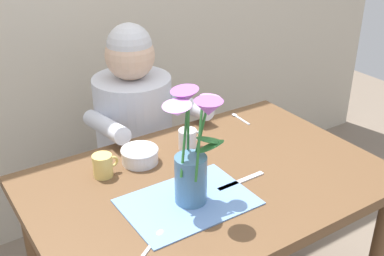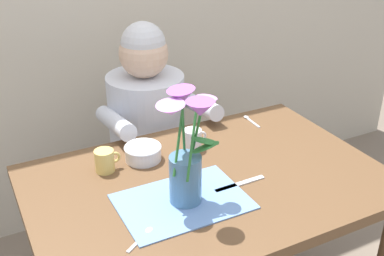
% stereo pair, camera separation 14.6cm
% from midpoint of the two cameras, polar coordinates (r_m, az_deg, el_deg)
% --- Properties ---
extents(dining_table, '(1.20, 0.80, 0.74)m').
position_cam_midpoint_polar(dining_table, '(1.69, 4.46, -8.90)').
color(dining_table, brown).
rests_on(dining_table, ground_plane).
extents(seated_person, '(0.45, 0.47, 1.14)m').
position_cam_midpoint_polar(seated_person, '(2.20, -3.36, -2.08)').
color(seated_person, '#4C4C56').
rests_on(seated_person, ground_plane).
extents(striped_placemat, '(0.40, 0.28, 0.00)m').
position_cam_midpoint_polar(striped_placemat, '(1.52, 1.63, -8.84)').
color(striped_placemat, '#6B93D1').
rests_on(striped_placemat, dining_table).
extents(flower_vase, '(0.22, 0.22, 0.37)m').
position_cam_midpoint_polar(flower_vase, '(1.43, 2.30, -2.92)').
color(flower_vase, teal).
rests_on(flower_vase, dining_table).
extents(ceramic_bowl, '(0.14, 0.14, 0.06)m').
position_cam_midpoint_polar(ceramic_bowl, '(1.73, -3.47, -2.96)').
color(ceramic_bowl, white).
rests_on(ceramic_bowl, dining_table).
extents(dinner_knife, '(0.19, 0.02, 0.00)m').
position_cam_midpoint_polar(dinner_knife, '(1.61, 8.32, -6.69)').
color(dinner_knife, silver).
rests_on(dinner_knife, dining_table).
extents(ceramic_mug, '(0.09, 0.07, 0.08)m').
position_cam_midpoint_polar(ceramic_mug, '(1.79, 2.45, -1.41)').
color(ceramic_mug, silver).
rests_on(ceramic_mug, dining_table).
extents(tea_cup, '(0.09, 0.07, 0.08)m').
position_cam_midpoint_polar(tea_cup, '(1.67, -7.89, -3.95)').
color(tea_cup, '#E5C666').
rests_on(tea_cup, dining_table).
extents(spoon_0, '(0.02, 0.12, 0.01)m').
position_cam_midpoint_polar(spoon_0, '(2.05, 8.89, 0.95)').
color(spoon_0, silver).
rests_on(spoon_0, dining_table).
extents(spoon_1, '(0.11, 0.08, 0.01)m').
position_cam_midpoint_polar(spoon_1, '(1.39, -2.69, -12.78)').
color(spoon_1, silver).
rests_on(spoon_1, dining_table).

